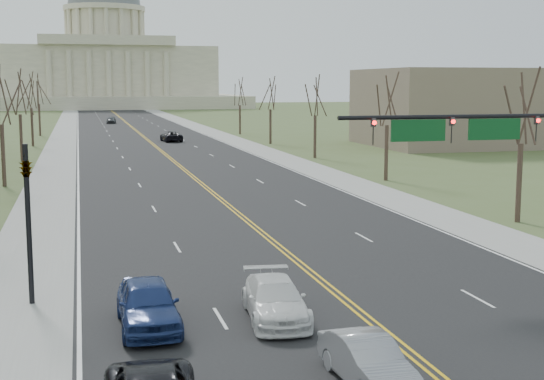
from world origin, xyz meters
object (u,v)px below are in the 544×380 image
car_sb_inner_lead (368,361)px  car_far_sb (111,120)px  signal_mast (493,141)px  car_far_nb (171,136)px  car_sb_outer_second (148,304)px  car_sb_inner_second (275,300)px  signal_left (28,206)px

car_sb_inner_lead → car_far_sb: car_far_sb is taller
signal_mast → car_sb_inner_lead: signal_mast is taller
car_sb_inner_lead → car_far_nb: 88.39m
car_sb_outer_second → car_far_sb: bearing=87.9°
car_far_sb → car_sb_inner_lead: bearing=-82.1°
car_sb_outer_second → car_far_nb: car_sb_outer_second is taller
signal_mast → car_far_nb: (-4.49, 77.98, -5.02)m
signal_mast → car_sb_inner_lead: bearing=-133.1°
car_sb_inner_lead → car_sb_outer_second: size_ratio=0.83×
car_sb_inner_second → car_sb_inner_lead: bearing=-75.3°
car_sb_outer_second → signal_mast: bearing=14.5°
car_sb_inner_second → car_sb_outer_second: (-4.38, 0.15, 0.12)m
signal_left → car_far_nb: signal_left is taller
car_sb_inner_lead → car_sb_inner_second: (-1.00, 6.18, 0.04)m
car_far_nb → signal_mast: bearing=87.5°
signal_mast → car_sb_outer_second: bearing=-165.3°
signal_mast → car_far_sb: size_ratio=2.87×
signal_left → car_sb_outer_second: signal_left is taller
signal_mast → car_far_nb: signal_mast is taller
signal_left → car_sb_inner_lead: signal_left is taller
car_far_nb → signal_left: bearing=73.7°
signal_mast → car_far_sb: (-10.63, 128.85, -5.03)m
car_sb_inner_second → car_sb_outer_second: size_ratio=1.00×
car_sb_outer_second → car_far_sb: size_ratio=1.15×
signal_mast → signal_left: signal_mast is taller
signal_mast → car_sb_inner_lead: 14.94m
signal_left → car_sb_outer_second: size_ratio=1.24×
car_sb_inner_second → car_far_sb: car_far_sb is taller
signal_left → car_far_nb: (14.45, 77.98, -2.97)m
signal_left → car_sb_inner_second: signal_left is taller
car_sb_inner_lead → signal_left: bearing=128.6°
car_sb_outer_second → car_sb_inner_lead: bearing=-49.8°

